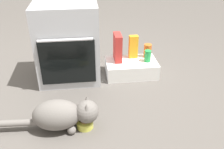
{
  "coord_description": "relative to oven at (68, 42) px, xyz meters",
  "views": [
    {
      "loc": [
        0.14,
        -1.85,
        1.3
      ],
      "look_at": [
        0.36,
        -0.05,
        0.25
      ],
      "focal_mm": 39.37,
      "sensor_mm": 36.0,
      "label": 1
    }
  ],
  "objects": [
    {
      "name": "juice_carton",
      "position": [
        0.66,
        0.05,
        -0.11
      ],
      "size": [
        0.09,
        0.06,
        0.24
      ],
      "primitive_type": "cube",
      "color": "orange",
      "rests_on": "pantry_cabinet"
    },
    {
      "name": "oven",
      "position": [
        0.0,
        0.0,
        0.0
      ],
      "size": [
        0.58,
        0.55,
        0.77
      ],
      "color": "#B7BABF",
      "rests_on": "ground"
    },
    {
      "name": "soda_can",
      "position": [
        0.79,
        -0.06,
        -0.17
      ],
      "size": [
        0.07,
        0.07,
        0.12
      ],
      "primitive_type": "cylinder",
      "color": "green",
      "rests_on": "pantry_cabinet"
    },
    {
      "name": "ground",
      "position": [
        0.02,
        -0.4,
        -0.38
      ],
      "size": [
        8.0,
        8.0,
        0.0
      ],
      "primitive_type": "plane",
      "color": "#56514C"
    },
    {
      "name": "pantry_cabinet",
      "position": [
        0.63,
        -0.04,
        -0.3
      ],
      "size": [
        0.52,
        0.32,
        0.16
      ],
      "primitive_type": "cube",
      "color": "white",
      "rests_on": "ground"
    },
    {
      "name": "sauce_jar",
      "position": [
        0.82,
        0.05,
        -0.16
      ],
      "size": [
        0.08,
        0.08,
        0.14
      ],
      "primitive_type": "cylinder",
      "color": "#D16023",
      "rests_on": "pantry_cabinet"
    },
    {
      "name": "cat",
      "position": [
        -0.03,
        -0.79,
        -0.25
      ],
      "size": [
        0.77,
        0.25,
        0.25
      ],
      "rotation": [
        0.0,
        0.0,
        -0.04
      ],
      "color": "slate",
      "rests_on": "ground"
    },
    {
      "name": "cereal_box",
      "position": [
        0.49,
        0.01,
        -0.09
      ],
      "size": [
        0.07,
        0.18,
        0.28
      ],
      "primitive_type": "cube",
      "color": "#B72D28",
      "rests_on": "pantry_cabinet"
    },
    {
      "name": "food_bowl",
      "position": [
        0.13,
        -0.8,
        -0.35
      ],
      "size": [
        0.13,
        0.13,
        0.08
      ],
      "color": "#D1D14C",
      "rests_on": "ground"
    }
  ]
}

